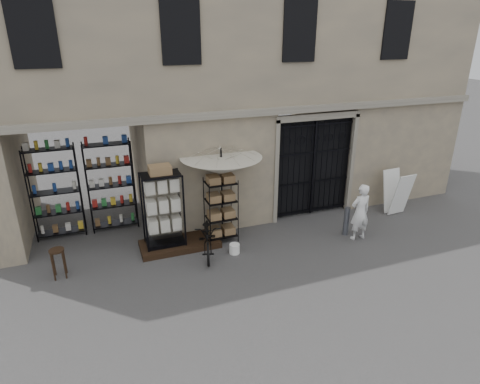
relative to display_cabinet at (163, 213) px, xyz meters
name	(u,v)px	position (x,y,z in m)	size (l,w,h in m)	color
ground	(291,259)	(2.76, -1.58, -0.99)	(80.00, 80.00, 0.00)	black
main_building	(234,57)	(2.76, 2.42, 3.51)	(14.00, 4.00, 9.00)	gray
shop_recess	(85,186)	(-1.74, 1.22, 0.51)	(3.00, 1.70, 3.00)	black
shop_shelving	(84,189)	(-1.79, 1.72, 0.26)	(2.70, 0.50, 2.50)	black
iron_gate	(311,166)	(4.51, 0.70, 0.51)	(2.50, 0.21, 3.00)	black
step_platform	(180,244)	(0.36, -0.03, -0.91)	(2.00, 0.90, 0.15)	black
display_cabinet	(163,213)	(0.00, 0.00, 0.00)	(1.02, 0.73, 2.02)	black
wire_rack	(221,211)	(1.49, -0.03, -0.15)	(0.84, 0.67, 1.72)	black
market_umbrella	(221,161)	(1.57, 0.14, 1.14)	(2.26, 2.29, 2.96)	black
white_bucket	(235,249)	(1.57, -0.83, -0.87)	(0.26, 0.26, 0.25)	white
bicycle	(208,253)	(0.96, -0.59, -0.99)	(0.61, 0.92, 1.75)	black
wooden_stool	(59,263)	(-2.46, -0.44, -0.62)	(0.41, 0.41, 0.70)	black
steel_bollard	(346,221)	(4.75, -0.95, -0.59)	(0.15, 0.15, 0.80)	slate
shopkeeper	(357,238)	(4.92, -1.26, -0.99)	(0.56, 1.55, 0.37)	silver
easel_sign	(397,193)	(6.96, -0.28, -0.32)	(0.66, 0.75, 1.30)	silver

